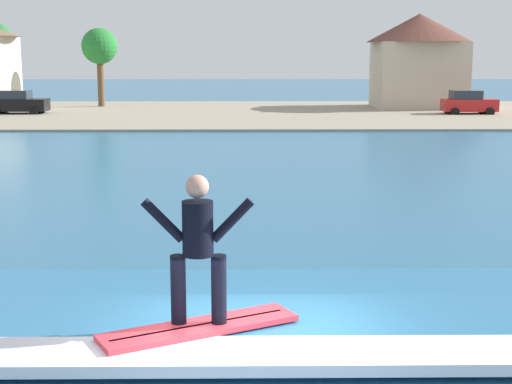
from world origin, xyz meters
name	(u,v)px	position (x,y,z in m)	size (l,w,h in m)	color
wave_crest	(262,382)	(0.09, 0.96, 0.82)	(9.31, 4.23, 1.75)	teal
surfboard	(200,327)	(-0.57, 0.18, 1.78)	(2.09, 1.41, 0.06)	#D8333F
surfer	(198,242)	(-0.58, 0.23, 2.68)	(1.15, 0.32, 1.56)	black
shoreline_bank	(248,113)	(0.00, 51.23, 0.07)	(120.00, 26.85, 0.14)	gray
car_near_shore	(17,102)	(-17.19, 50.16, 0.95)	(4.28, 2.22, 1.86)	black
car_far_shore	(468,103)	(16.33, 49.51, 0.94)	(3.95, 2.03, 1.86)	red
house_gabled_white	(419,57)	(14.03, 56.42, 4.27)	(8.63, 8.63, 7.74)	beige
tree_tall_bare	(100,48)	(-12.37, 57.79, 5.01)	(2.99, 2.99, 6.64)	brown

